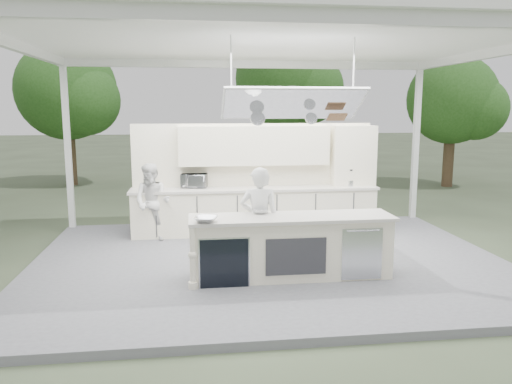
{
  "coord_description": "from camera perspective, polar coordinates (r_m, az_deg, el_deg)",
  "views": [
    {
      "loc": [
        -1.28,
        -8.15,
        2.68
      ],
      "look_at": [
        -0.18,
        0.4,
        1.23
      ],
      "focal_mm": 35.0,
      "sensor_mm": 36.0,
      "label": 1
    }
  ],
  "objects": [
    {
      "name": "demo_island",
      "position": [
        7.67,
        3.91,
        -6.24
      ],
      "size": [
        3.1,
        0.79,
        0.95
      ],
      "color": "white",
      "rests_on": "stage_deck"
    },
    {
      "name": "bowl_large",
      "position": [
        7.18,
        -5.75,
        -3.14
      ],
      "size": [
        0.42,
        0.42,
        0.08
      ],
      "primitive_type": "imported",
      "rotation": [
        0.0,
        0.0,
        -0.35
      ],
      "color": "silver",
      "rests_on": "demo_island"
    },
    {
      "name": "back_wall_unit",
      "position": [
        10.47,
        2.17,
        3.48
      ],
      "size": [
        5.05,
        0.48,
        2.25
      ],
      "color": "white",
      "rests_on": "stage_deck"
    },
    {
      "name": "back_counter",
      "position": [
        10.34,
        -0.09,
        -2.06
      ],
      "size": [
        5.08,
        0.72,
        0.95
      ],
      "color": "white",
      "rests_on": "stage_deck"
    },
    {
      "name": "sous_chef",
      "position": [
        9.9,
        -11.76,
        -1.16
      ],
      "size": [
        0.88,
        0.78,
        1.51
      ],
      "primitive_type": "imported",
      "rotation": [
        0.0,
        0.0,
        -0.32
      ],
      "color": "silver",
      "rests_on": "stage_deck"
    },
    {
      "name": "toaster_oven",
      "position": [
        10.32,
        -7.07,
        1.3
      ],
      "size": [
        0.57,
        0.44,
        0.29
      ],
      "primitive_type": "imported",
      "rotation": [
        0.0,
        0.0,
        -0.19
      ],
      "color": "silver",
      "rests_on": "back_counter"
    },
    {
      "name": "ground",
      "position": [
        8.67,
        1.51,
        -8.45
      ],
      "size": [
        90.0,
        90.0,
        0.0
      ],
      "primitive_type": "plane",
      "color": "#4A573C",
      "rests_on": "ground"
    },
    {
      "name": "stage_deck",
      "position": [
        8.66,
        1.51,
        -8.07
      ],
      "size": [
        8.0,
        6.0,
        0.12
      ],
      "primitive_type": "cube",
      "color": "slate",
      "rests_on": "ground"
    },
    {
      "name": "bowl_small",
      "position": [
        7.73,
        0.47,
        -2.18
      ],
      "size": [
        0.27,
        0.27,
        0.08
      ],
      "primitive_type": "imported",
      "rotation": [
        0.0,
        0.0,
        0.12
      ],
      "color": "#B7BABE",
      "rests_on": "demo_island"
    },
    {
      "name": "head_chef",
      "position": [
        7.83,
        0.39,
        -3.19
      ],
      "size": [
        0.67,
        0.5,
        1.67
      ],
      "primitive_type": "imported",
      "rotation": [
        0.0,
        0.0,
        2.97
      ],
      "color": "white",
      "rests_on": "stage_deck"
    },
    {
      "name": "tree_cluster",
      "position": [
        17.97,
        -3.86,
        11.47
      ],
      "size": [
        19.55,
        9.4,
        5.85
      ],
      "color": "brown",
      "rests_on": "ground"
    },
    {
      "name": "tent",
      "position": [
        8.3,
        1.66,
        16.67
      ],
      "size": [
        8.2,
        6.2,
        3.86
      ],
      "color": "white",
      "rests_on": "ground"
    }
  ]
}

